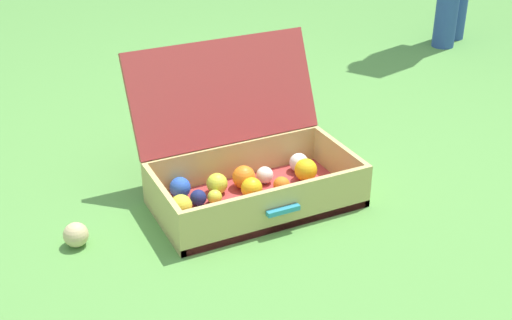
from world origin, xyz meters
TOP-DOWN VIEW (x-y plane):
  - ground_plane at (0.00, 0.00)m, footprint 16.00×16.00m
  - open_suitcase at (-0.09, 0.11)m, footprint 0.66×0.53m
  - stray_ball_on_grass at (-0.68, 0.07)m, footprint 0.08×0.08m

SIDE VIEW (x-z plane):
  - ground_plane at x=0.00m, z-range 0.00..0.00m
  - stray_ball_on_grass at x=-0.68m, z-range 0.00..0.08m
  - open_suitcase at x=-0.09m, z-range -0.13..0.35m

